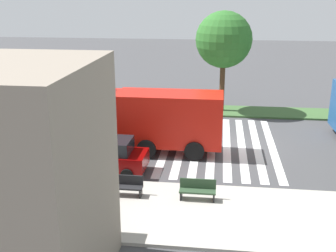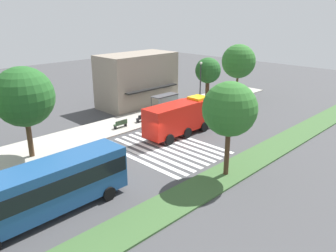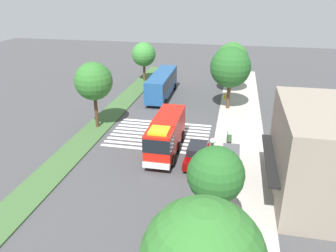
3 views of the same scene
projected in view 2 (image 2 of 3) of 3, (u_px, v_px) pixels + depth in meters
name	position (u px, v px, depth m)	size (l,w,h in m)	color
ground_plane	(155.00, 152.00, 31.60)	(120.00, 120.00, 0.00)	#424244
sidewalk	(102.00, 130.00, 37.32)	(60.00, 5.25, 0.14)	#ADA89E
median_strip	(220.00, 177.00, 26.58)	(60.00, 3.00, 0.14)	#3D6033
crosswalk	(165.00, 148.00, 32.43)	(7.65, 10.77, 0.01)	silver
fire_truck	(181.00, 116.00, 35.46)	(8.71, 2.75, 3.67)	red
parked_car_mid	(169.00, 117.00, 38.96)	(4.55, 2.18, 1.80)	#720505
transit_bus	(45.00, 187.00, 21.07)	(11.20, 2.98, 3.51)	navy
bus_stop_shelter	(167.00, 101.00, 42.00)	(3.50, 1.40, 2.46)	#4C4C51
bench_near_shelter	(143.00, 118.00, 39.73)	(1.60, 0.50, 0.90)	black
bench_west_of_shelter	(121.00, 124.00, 37.54)	(1.60, 0.50, 0.90)	#2D472D
street_lamp	(200.00, 81.00, 44.40)	(0.36, 0.36, 6.14)	#2D2D30
storefront_building	(137.00, 80.00, 46.19)	(10.74, 6.17, 7.12)	gray
sidewalk_tree_center	(24.00, 97.00, 28.60)	(5.17, 5.17, 8.07)	#513823
sidewalk_tree_east	(208.00, 71.00, 45.69)	(3.48, 3.48, 6.47)	#47301E
sidewalk_tree_far_east	(239.00, 61.00, 50.40)	(5.05, 5.05, 7.76)	#513823
median_tree_west	(230.00, 109.00, 25.30)	(4.19, 4.19, 7.50)	#47301E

